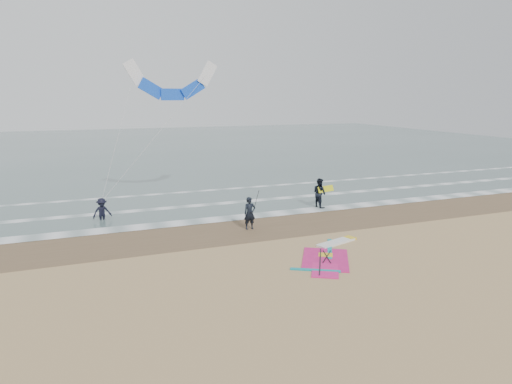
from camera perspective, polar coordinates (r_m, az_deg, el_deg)
name	(u,v)px	position (r m, az deg, el deg)	size (l,w,h in m)	color
ground	(311,263)	(20.11, 6.83, -8.78)	(120.00, 120.00, 0.00)	tan
sea_water	(149,148)	(65.56, -13.27, 5.41)	(120.00, 80.00, 0.02)	#47605E
wet_sand_band	(260,227)	(25.28, 0.45, -4.34)	(120.00, 5.00, 0.01)	brown
foam_waterline	(234,208)	(29.30, -2.76, -2.02)	(120.00, 9.15, 0.02)	white
windsurf_rig	(330,254)	(21.15, 9.17, -7.70)	(4.87, 4.61, 0.12)	white
person_standing	(250,213)	(24.58, -0.79, -2.68)	(0.65, 0.42, 1.77)	black
person_walking	(319,193)	(29.62, 7.94, -0.12)	(0.93, 0.73, 1.92)	black
person_wading	(102,206)	(27.81, -18.73, -1.71)	(1.08, 0.62, 1.67)	black
held_pole	(255,205)	(24.59, -0.14, -1.68)	(0.17, 0.86, 1.82)	black
carried_kiteboard	(326,189)	(29.68, 8.72, 0.39)	(1.30, 0.51, 0.39)	yellow
surf_kite	(172,84)	(30.69, -10.47, 13.14)	(8.02, 3.21, 8.30)	white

